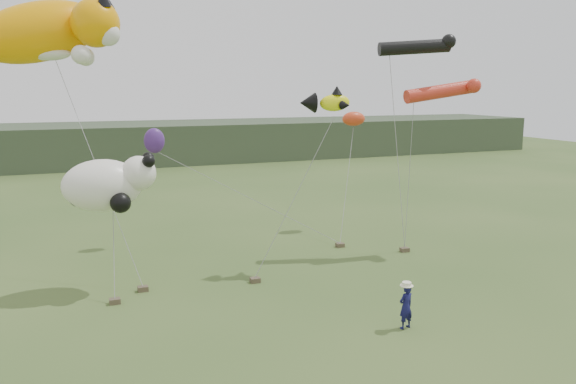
# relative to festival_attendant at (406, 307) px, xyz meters

# --- Properties ---
(ground) EXTENTS (120.00, 120.00, 0.00)m
(ground) POSITION_rel_festival_attendant_xyz_m (-1.21, 1.60, -0.74)
(ground) COLOR #385123
(ground) RESTS_ON ground
(headland) EXTENTS (90.00, 13.00, 4.00)m
(headland) POSITION_rel_festival_attendant_xyz_m (-4.32, 46.29, 1.18)
(headland) COLOR #2D3D28
(headland) RESTS_ON ground
(festival_attendant) EXTENTS (0.60, 0.46, 1.48)m
(festival_attendant) POSITION_rel_festival_attendant_xyz_m (0.00, 0.00, 0.00)
(festival_attendant) COLOR #121243
(festival_attendant) RESTS_ON ground
(sandbag_anchors) EXTENTS (13.80, 3.94, 0.20)m
(sandbag_anchors) POSITION_rel_festival_attendant_xyz_m (-2.45, 6.97, -0.64)
(sandbag_anchors) COLOR brown
(sandbag_anchors) RESTS_ON ground
(cat_kite) EXTENTS (7.29, 3.89, 3.76)m
(cat_kite) POSITION_rel_festival_attendant_xyz_m (-10.16, 12.31, 9.36)
(cat_kite) COLOR #F19800
(cat_kite) RESTS_ON ground
(fish_kite) EXTENTS (2.20, 1.47, 1.12)m
(fish_kite) POSITION_rel_festival_attendant_xyz_m (0.26, 6.91, 6.37)
(fish_kite) COLOR #F3F80F
(fish_kite) RESTS_ON ground
(tube_kites) EXTENTS (4.53, 2.27, 3.15)m
(tube_kites) POSITION_rel_festival_attendant_xyz_m (6.06, 7.56, 7.81)
(tube_kites) COLOR black
(tube_kites) RESTS_ON ground
(panda_kite) EXTENTS (3.46, 2.24, 2.15)m
(panda_kite) POSITION_rel_festival_attendant_xyz_m (-8.50, 7.29, 3.40)
(panda_kite) COLOR white
(panda_kite) RESTS_ON ground
(misc_kites) EXTENTS (11.90, 0.98, 1.87)m
(misc_kites) POSITION_rel_festival_attendant_xyz_m (-0.60, 13.00, 4.86)
(misc_kites) COLOR red
(misc_kites) RESTS_ON ground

